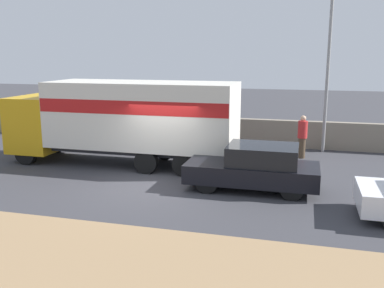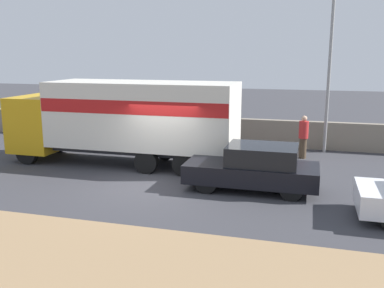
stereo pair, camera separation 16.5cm
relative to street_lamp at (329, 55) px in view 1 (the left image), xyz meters
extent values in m
plane|color=#38383D|center=(-5.53, -6.45, -4.15)|extent=(80.00, 80.00, 0.00)
cube|color=#937551|center=(-5.53, -12.08, -4.13)|extent=(60.00, 4.35, 0.04)
cube|color=gray|center=(-5.53, 0.57, -3.52)|extent=(60.00, 0.35, 1.25)
cylinder|color=gray|center=(0.00, 0.00, -0.68)|extent=(0.14, 0.14, 6.93)
cube|color=gold|center=(-11.22, -4.15, -2.68)|extent=(1.76, 2.48, 2.17)
cube|color=black|center=(-12.08, -4.15, -2.25)|extent=(0.06, 2.11, 0.96)
cube|color=#2D2D33|center=(-6.78, -4.15, -3.52)|extent=(7.10, 1.37, 0.25)
cube|color=silver|center=(-6.78, -4.15, -2.17)|extent=(7.10, 2.48, 2.44)
cube|color=red|center=(-6.78, -4.15, -1.77)|extent=(7.07, 2.50, 0.49)
cylinder|color=black|center=(-11.22, -5.22, -3.72)|extent=(0.84, 0.28, 0.84)
cylinder|color=black|center=(-11.22, -3.08, -3.72)|extent=(0.84, 0.28, 0.84)
cylinder|color=black|center=(-4.83, -5.22, -3.72)|extent=(0.84, 0.28, 0.84)
cylinder|color=black|center=(-4.83, -3.08, -3.72)|extent=(0.84, 0.28, 0.84)
cylinder|color=black|center=(-6.25, -5.22, -3.72)|extent=(0.84, 0.28, 0.84)
cylinder|color=black|center=(-6.25, -3.08, -3.72)|extent=(0.84, 0.28, 0.84)
cube|color=black|center=(-2.37, -6.10, -3.60)|extent=(4.12, 1.75, 0.58)
cube|color=black|center=(-2.04, -6.10, -3.00)|extent=(2.14, 1.61, 0.60)
cylinder|color=black|center=(-3.64, -6.85, -3.80)|extent=(0.68, 0.20, 0.68)
cylinder|color=black|center=(-3.64, -5.34, -3.80)|extent=(0.68, 0.20, 0.68)
cylinder|color=black|center=(-1.09, -6.85, -3.80)|extent=(0.68, 0.20, 0.68)
cylinder|color=black|center=(-1.09, -5.34, -3.80)|extent=(0.68, 0.20, 0.68)
cylinder|color=black|center=(1.40, -6.83, -3.84)|extent=(0.61, 0.20, 0.61)
cylinder|color=#473828|center=(-0.89, -1.40, -3.73)|extent=(0.30, 0.30, 0.84)
cylinder|color=#B22626|center=(-0.89, -1.40, -2.96)|extent=(0.38, 0.38, 0.70)
sphere|color=tan|center=(-0.89, -1.40, -2.49)|extent=(0.23, 0.23, 0.23)
camera|label=1|loc=(-0.84, -19.14, 0.08)|focal=40.00mm
camera|label=2|loc=(-0.69, -19.10, 0.08)|focal=40.00mm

